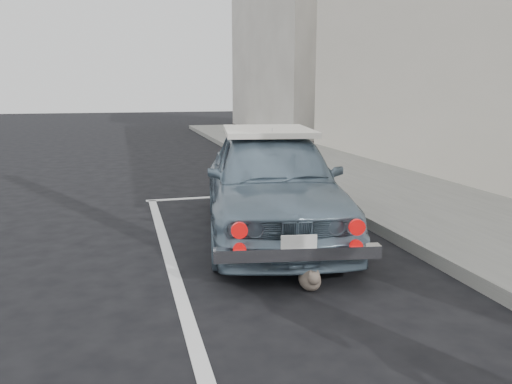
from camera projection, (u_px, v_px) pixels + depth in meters
building_far at (294, 40)px, 22.23m from camera, size 3.50×10.00×8.00m
pline_front at (233, 196)px, 8.78m from camera, size 3.00×0.12×0.01m
pline_side at (174, 273)px, 5.12m from camera, size 0.12×7.00×0.01m
retro_coupe at (271, 181)px, 6.43m from camera, size 2.28×4.26×1.38m
cat at (310, 279)px, 4.67m from camera, size 0.23×0.46×0.25m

